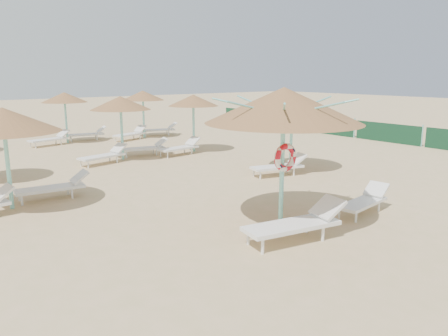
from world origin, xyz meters
TOP-DOWN VIEW (x-y plane):
  - ground at (0.00, 0.00)m, footprint 120.00×120.00m
  - main_palapa at (0.26, 0.22)m, footprint 3.65×3.65m
  - lounger_main_a at (-0.21, -0.76)m, footprint 2.42×1.11m
  - lounger_main_b at (2.61, -0.49)m, footprint 1.94×0.81m
  - palapa_field at (-0.17, 10.14)m, footprint 14.06×14.41m
  - windbreak_fence at (14.00, 9.96)m, footprint 0.08×19.84m

SIDE VIEW (x-z plane):
  - ground at x=0.00m, z-range 0.00..0.00m
  - lounger_main_b at x=2.61m, z-range -0.02..0.67m
  - lounger_main_a at x=-0.21m, z-range -0.02..0.83m
  - windbreak_fence at x=14.00m, z-range -0.05..1.05m
  - palapa_field at x=-0.17m, z-range 0.93..3.65m
  - main_palapa at x=0.26m, z-range 1.21..4.48m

